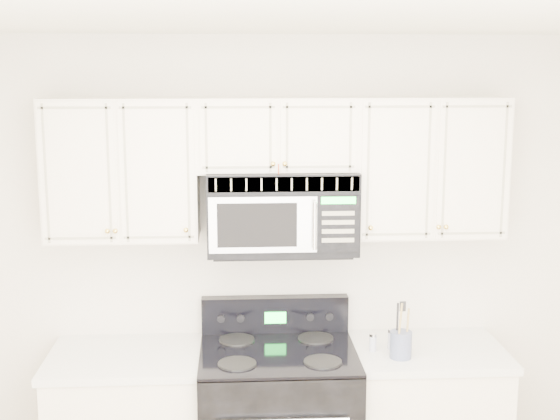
{
  "coord_description": "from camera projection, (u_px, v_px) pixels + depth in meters",
  "views": [
    {
      "loc": [
        -0.23,
        -2.54,
        2.45
      ],
      "look_at": [
        0.0,
        1.3,
        1.72
      ],
      "focal_mm": 50.0,
      "sensor_mm": 36.0,
      "label": 1
    }
  ],
  "objects": [
    {
      "name": "room",
      "position": [
        302.0,
        397.0,
        2.72
      ],
      "size": [
        3.51,
        3.51,
        2.61
      ],
      "color": "brown",
      "rests_on": "ground"
    },
    {
      "name": "upper_cabinets",
      "position": [
        277.0,
        161.0,
        4.16
      ],
      "size": [
        2.44,
        0.37,
        0.75
      ],
      "color": "white",
      "rests_on": "ground"
    },
    {
      "name": "microwave",
      "position": [
        282.0,
        211.0,
        4.17
      ],
      "size": [
        0.79,
        0.45,
        0.44
      ],
      "color": "black",
      "rests_on": "ground"
    },
    {
      "name": "utensil_crock",
      "position": [
        401.0,
        344.0,
        4.09
      ],
      "size": [
        0.11,
        0.11,
        0.31
      ],
      "color": "slate",
      "rests_on": "base_cabinet_right"
    },
    {
      "name": "shaker_salt",
      "position": [
        373.0,
        342.0,
        4.19
      ],
      "size": [
        0.04,
        0.04,
        0.1
      ],
      "color": "#ADAEC2",
      "rests_on": "base_cabinet_right"
    },
    {
      "name": "shaker_pepper",
      "position": [
        392.0,
        339.0,
        4.22
      ],
      "size": [
        0.05,
        0.05,
        0.11
      ],
      "color": "#ADAEC2",
      "rests_on": "base_cabinet_right"
    }
  ]
}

